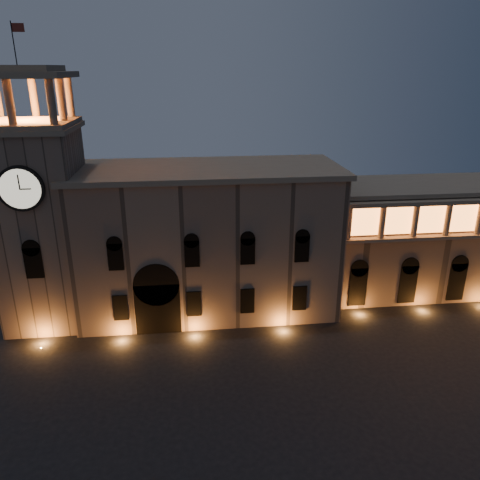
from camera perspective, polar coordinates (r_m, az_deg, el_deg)
The scene contains 4 objects.
ground at distance 41.82m, azimuth 0.95°, elevation -22.09°, with size 160.00×160.00×0.00m, color black.
government_building at distance 56.04m, azimuth -3.99°, elevation -0.01°, with size 30.80×12.80×17.60m.
clock_tower at distance 56.34m, azimuth -23.11°, elevation 2.47°, with size 9.80×9.80×32.40m.
colonnade_wing at distance 68.65m, azimuth 25.67°, elevation 0.56°, with size 40.60×11.50×14.50m.
Camera 1 is at (-4.13, -30.60, 28.20)m, focal length 35.00 mm.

